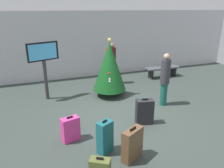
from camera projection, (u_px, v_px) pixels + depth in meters
name	position (u px, v px, depth m)	size (l,w,h in m)	color
ground_plane	(121.00, 117.00, 6.42)	(16.00, 16.00, 0.00)	#38423D
back_wall	(84.00, 45.00, 9.83)	(16.00, 0.20, 2.97)	silver
holiday_tree	(110.00, 66.00, 7.67)	(1.18, 1.18, 2.10)	#4C3319
flight_info_kiosk	(44.00, 59.00, 7.26)	(1.03, 0.43, 2.01)	#333338
waiting_bench	(163.00, 69.00, 10.04)	(1.63, 0.44, 0.48)	#4C5159
traveller_0	(165.00, 78.00, 6.96)	(0.36, 0.36, 1.73)	#19594C
traveller_1	(112.00, 63.00, 9.00)	(0.36, 0.36, 1.72)	#19594C
suitcase_0	(132.00, 144.00, 4.55)	(0.55, 0.42, 0.75)	brown
suitcase_1	(71.00, 129.00, 5.22)	(0.46, 0.31, 0.64)	#E5388C
suitcase_2	(144.00, 112.00, 5.98)	(0.52, 0.35, 0.75)	#232326
suitcase_3	(105.00, 137.00, 4.76)	(0.40, 0.34, 0.80)	#19606B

